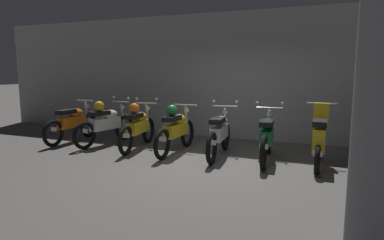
# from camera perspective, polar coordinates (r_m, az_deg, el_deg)

# --- Properties ---
(ground_plane) EXTENTS (80.00, 80.00, 0.00)m
(ground_plane) POSITION_cam_1_polar(r_m,az_deg,el_deg) (6.44, 2.66, -7.77)
(ground_plane) COLOR #565451
(back_wall) EXTENTS (16.00, 0.30, 3.32)m
(back_wall) POSITION_cam_1_polar(r_m,az_deg,el_deg) (8.95, 8.91, 7.42)
(back_wall) COLOR #9EA0A3
(back_wall) RESTS_ON ground
(motorbike_slot_0) EXTENTS (0.56, 1.95, 1.03)m
(motorbike_slot_0) POSITION_cam_1_polar(r_m,az_deg,el_deg) (9.02, -19.81, -0.43)
(motorbike_slot_0) COLOR black
(motorbike_slot_0) RESTS_ON ground
(motorbike_slot_1) EXTENTS (0.62, 1.93, 1.15)m
(motorbike_slot_1) POSITION_cam_1_polar(r_m,az_deg,el_deg) (8.44, -14.57, -0.52)
(motorbike_slot_1) COLOR black
(motorbike_slot_1) RESTS_ON ground
(motorbike_slot_2) EXTENTS (0.59, 1.94, 1.15)m
(motorbike_slot_2) POSITION_cam_1_polar(r_m,az_deg,el_deg) (7.80, -9.25, -1.06)
(motorbike_slot_2) COLOR black
(motorbike_slot_2) RESTS_ON ground
(motorbike_slot_3) EXTENTS (0.56, 1.95, 1.08)m
(motorbike_slot_3) POSITION_cam_1_polar(r_m,az_deg,el_deg) (7.31, -2.78, -1.60)
(motorbike_slot_3) COLOR black
(motorbike_slot_3) RESTS_ON ground
(motorbike_slot_4) EXTENTS (0.59, 1.95, 1.15)m
(motorbike_slot_4) POSITION_cam_1_polar(r_m,az_deg,el_deg) (7.04, 4.75, -2.29)
(motorbike_slot_4) COLOR black
(motorbike_slot_4) RESTS_ON ground
(motorbike_slot_5) EXTENTS (0.59, 1.95, 1.15)m
(motorbike_slot_5) POSITION_cam_1_polar(r_m,az_deg,el_deg) (6.84, 12.72, -2.77)
(motorbike_slot_5) COLOR black
(motorbike_slot_5) RESTS_ON ground
(motorbike_slot_6) EXTENTS (0.56, 1.68, 1.18)m
(motorbike_slot_6) POSITION_cam_1_polar(r_m,az_deg,el_deg) (6.73, 21.02, -3.02)
(motorbike_slot_6) COLOR black
(motorbike_slot_6) RESTS_ON ground
(motorbike_slot_7) EXTENTS (0.59, 1.95, 1.15)m
(motorbike_slot_7) POSITION_cam_1_polar(r_m,az_deg,el_deg) (6.70, 29.46, -3.87)
(motorbike_slot_7) COLOR black
(motorbike_slot_7) RESTS_ON ground
(support_pillar) EXTENTS (0.43, 0.43, 3.32)m
(support_pillar) POSITION_cam_1_polar(r_m,az_deg,el_deg) (3.35, 29.71, 5.20)
(support_pillar) COLOR gray
(support_pillar) RESTS_ON ground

